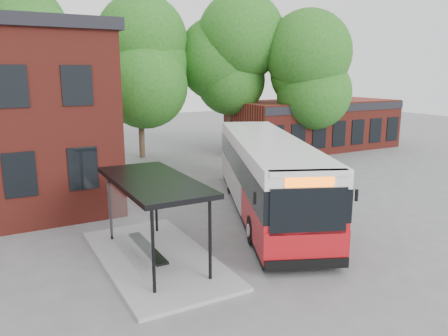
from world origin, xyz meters
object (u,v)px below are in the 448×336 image
bicycle_1 (272,159)px  bicycle_5 (285,155)px  city_bus (266,175)px  bicycle_7 (307,151)px  bicycle_4 (292,154)px  bicycle_extra_0 (304,152)px  bicycle_2 (270,156)px  bicycle_3 (285,155)px  bicycle_0 (253,162)px  bus_shelter (155,220)px  bicycle_6 (301,154)px

bicycle_1 → bicycle_5: bicycle_1 is taller
city_bus → bicycle_7: 13.49m
bicycle_4 → bicycle_extra_0: 1.28m
bicycle_2 → bicycle_3: bearing=-72.5°
bicycle_2 → bicycle_3: size_ratio=1.11×
bicycle_0 → bicycle_2: size_ratio=0.98×
bicycle_1 → bicycle_4: bearing=-77.2°
bicycle_4 → bicycle_1: bearing=120.7°
bicycle_2 → bicycle_4: (1.91, -0.04, 0.02)m
bicycle_2 → bicycle_4: bearing=-75.7°
bus_shelter → bicycle_3: 18.49m
city_bus → bicycle_4: 12.48m
bicycle_1 → bicycle_3: (1.97, 1.22, -0.07)m
bicycle_7 → bicycle_extra_0: 0.20m
bus_shelter → bicycle_6: (15.22, 11.25, -0.99)m
bicycle_2 → bicycle_extra_0: bearing=-72.3°
bicycle_1 → bicycle_2: 1.37m
bicycle_3 → bicycle_extra_0: bearing=-105.4°
bicycle_0 → bicycle_1: (1.41, -0.14, 0.09)m
bicycle_extra_0 → bicycle_5: bearing=84.2°
bus_shelter → bicycle_4: (14.80, 11.73, -0.99)m
city_bus → bicycle_5: city_bus is taller
bicycle_6 → bicycle_4: bearing=42.3°
city_bus → bicycle_extra_0: 13.48m
bicycle_0 → bicycle_6: bicycle_6 is taller
bicycle_6 → city_bus: bearing=135.4°
bicycle_3 → bicycle_6: 1.18m
bus_shelter → bicycle_2: bus_shelter is taller
bus_shelter → bicycle_extra_0: (16.07, 11.89, -1.00)m
bicycle_4 → bicycle_2: bearing=95.8°
bicycle_4 → bicycle_extra_0: bicycle_4 is taller
bus_shelter → bicycle_1: 16.19m
bicycle_0 → bicycle_6: (4.42, 0.51, 0.03)m
city_bus → bicycle_extra_0: city_bus is taller
bicycle_5 → bicycle_3: bearing=-7.7°
bicycle_6 → bicycle_7: bearing=-60.8°
bicycle_0 → bicycle_4: bearing=-53.6°
bicycle_0 → bicycle_extra_0: size_ratio=0.95×
city_bus → bicycle_4: bearing=70.0°
bicycle_3 → bicycle_extra_0: bicycle_extra_0 is taller
bicycle_1 → bicycle_4: 2.83m
bicycle_2 → city_bus: bearing=159.8°
city_bus → bicycle_0: (4.47, 8.08, -1.28)m
bicycle_2 → bicycle_5: bearing=-88.4°
city_bus → bicycle_4: size_ratio=7.73×
bicycle_1 → bicycle_3: size_ratio=1.16×
bicycle_2 → bicycle_extra_0: size_ratio=0.97×
city_bus → bicycle_3: 12.13m
bicycle_0 → bicycle_6: bearing=-60.9°
bus_shelter → bicycle_4: bus_shelter is taller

